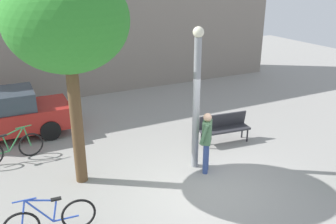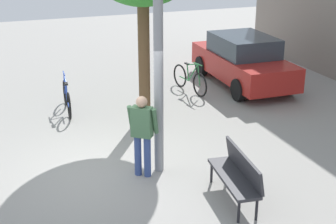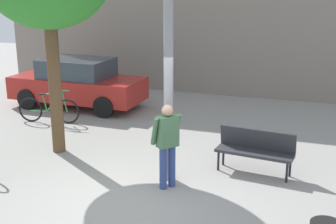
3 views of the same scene
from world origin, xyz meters
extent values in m
plane|color=gray|center=(0.00, 0.00, 0.00)|extent=(36.00, 36.00, 0.00)
cylinder|color=gray|center=(0.33, 1.05, 1.77)|extent=(0.19, 0.19, 3.54)
cylinder|color=#334784|center=(0.38, 0.58, 0.42)|extent=(0.14, 0.14, 0.85)
cylinder|color=#334784|center=(0.50, 0.74, 0.42)|extent=(0.14, 0.14, 0.85)
cube|color=#47704C|center=(0.44, 0.66, 1.15)|extent=(0.42, 0.45, 0.60)
sphere|color=tan|center=(0.44, 0.66, 1.56)|extent=(0.22, 0.22, 0.22)
cylinder|color=#47704C|center=(0.24, 0.50, 1.18)|extent=(0.24, 0.21, 0.55)
cylinder|color=#47704C|center=(0.56, 0.89, 1.18)|extent=(0.24, 0.21, 0.55)
cube|color=#2D2D33|center=(1.91, 1.90, 0.45)|extent=(1.64, 0.62, 0.06)
cube|color=#2D2D33|center=(1.93, 2.09, 0.70)|extent=(1.60, 0.31, 0.44)
cylinder|color=black|center=(2.61, 1.66, 0.21)|extent=(0.05, 0.05, 0.42)
cylinder|color=black|center=(1.18, 1.82, 0.21)|extent=(0.05, 0.05, 0.42)
cylinder|color=black|center=(2.65, 1.97, 0.21)|extent=(0.05, 0.05, 0.42)
cylinder|color=black|center=(1.22, 2.14, 0.21)|extent=(0.05, 0.05, 0.42)
cylinder|color=brown|center=(-2.64, 1.70, 1.53)|extent=(0.29, 0.29, 3.06)
torus|color=black|center=(-3.61, 3.68, 0.36)|extent=(0.71, 0.17, 0.71)
torus|color=black|center=(-4.69, 3.49, 0.36)|extent=(0.71, 0.17, 0.71)
cylinder|color=#338447|center=(-3.97, 3.62, 0.64)|extent=(0.50, 0.12, 0.64)
cylinder|color=#338447|center=(-4.01, 3.61, 0.88)|extent=(0.58, 0.14, 0.18)
cylinder|color=#338447|center=(-4.25, 3.57, 0.57)|extent=(0.14, 0.06, 0.48)
cylinder|color=#338447|center=(-4.44, 3.54, 0.33)|extent=(0.50, 0.12, 0.04)
cylinder|color=#338447|center=(-3.67, 3.67, 0.64)|extent=(0.17, 0.06, 0.63)
cube|color=black|center=(-4.29, 3.56, 0.83)|extent=(0.21, 0.11, 0.04)
cylinder|color=#338447|center=(-3.73, 3.66, 0.95)|extent=(0.44, 0.11, 0.03)
cube|color=#AD231E|center=(-4.24, 5.41, 0.62)|extent=(4.23, 1.78, 0.70)
cube|color=#333D47|center=(-4.24, 5.41, 1.25)|extent=(2.13, 1.60, 0.60)
cylinder|color=black|center=(-2.88, 6.18, 0.32)|extent=(0.64, 0.23, 0.64)
cylinder|color=black|center=(-2.91, 4.58, 0.32)|extent=(0.64, 0.23, 0.64)
cylinder|color=black|center=(-5.58, 6.23, 0.32)|extent=(0.64, 0.23, 0.64)
cylinder|color=black|center=(-5.61, 4.63, 0.32)|extent=(0.64, 0.23, 0.64)
camera|label=1|loc=(-4.29, -6.53, 4.96)|focal=38.75mm
camera|label=2|loc=(8.88, -1.94, 4.70)|focal=52.89mm
camera|label=3|loc=(3.12, -7.02, 3.85)|focal=48.68mm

